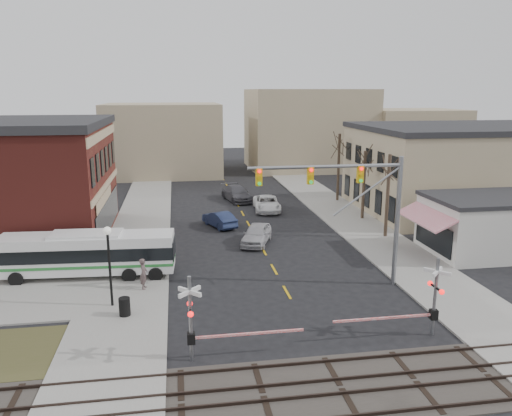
{
  "coord_description": "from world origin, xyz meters",
  "views": [
    {
      "loc": [
        -6.26,
        -25.2,
        11.74
      ],
      "look_at": [
        -0.68,
        9.41,
        3.5
      ],
      "focal_mm": 35.0,
      "sensor_mm": 36.0,
      "label": 1
    }
  ],
  "objects_px": {
    "transit_bus": "(87,253)",
    "car_d": "(237,193)",
    "pedestrian_near": "(144,274)",
    "pedestrian_far": "(100,263)",
    "car_a": "(257,234)",
    "car_b": "(219,219)",
    "rr_crossing_east": "(427,298)",
    "street_lamp": "(109,250)",
    "car_c": "(267,204)",
    "rr_crossing_west": "(200,319)",
    "traffic_signal_mast": "(357,196)",
    "trash_bin": "(125,307)"
  },
  "relations": [
    {
      "from": "rr_crossing_east",
      "to": "car_a",
      "type": "bearing_deg",
      "value": 109.22
    },
    {
      "from": "trash_bin",
      "to": "car_d",
      "type": "height_order",
      "value": "car_d"
    },
    {
      "from": "car_c",
      "to": "car_d",
      "type": "distance_m",
      "value": 5.72
    },
    {
      "from": "pedestrian_near",
      "to": "rr_crossing_west",
      "type": "bearing_deg",
      "value": -154.98
    },
    {
      "from": "rr_crossing_west",
      "to": "rr_crossing_east",
      "type": "height_order",
      "value": "same"
    },
    {
      "from": "rr_crossing_east",
      "to": "car_a",
      "type": "distance_m",
      "value": 17.34
    },
    {
      "from": "car_a",
      "to": "trash_bin",
      "type": "bearing_deg",
      "value": -106.32
    },
    {
      "from": "rr_crossing_east",
      "to": "pedestrian_far",
      "type": "height_order",
      "value": "rr_crossing_east"
    },
    {
      "from": "car_a",
      "to": "rr_crossing_east",
      "type": "bearing_deg",
      "value": -49.93
    },
    {
      "from": "transit_bus",
      "to": "car_d",
      "type": "height_order",
      "value": "transit_bus"
    },
    {
      "from": "street_lamp",
      "to": "car_d",
      "type": "xyz_separation_m",
      "value": [
        10.24,
        26.44,
        -2.53
      ]
    },
    {
      "from": "transit_bus",
      "to": "car_b",
      "type": "distance_m",
      "value": 14.45
    },
    {
      "from": "traffic_signal_mast",
      "to": "street_lamp",
      "type": "bearing_deg",
      "value": -177.0
    },
    {
      "from": "rr_crossing_west",
      "to": "street_lamp",
      "type": "distance_m",
      "value": 8.0
    },
    {
      "from": "transit_bus",
      "to": "rr_crossing_west",
      "type": "height_order",
      "value": "rr_crossing_west"
    },
    {
      "from": "rr_crossing_west",
      "to": "trash_bin",
      "type": "bearing_deg",
      "value": 127.17
    },
    {
      "from": "rr_crossing_west",
      "to": "street_lamp",
      "type": "height_order",
      "value": "street_lamp"
    },
    {
      "from": "traffic_signal_mast",
      "to": "street_lamp",
      "type": "distance_m",
      "value": 14.5
    },
    {
      "from": "traffic_signal_mast",
      "to": "trash_bin",
      "type": "xyz_separation_m",
      "value": [
        -13.47,
        -2.17,
        -5.09
      ]
    },
    {
      "from": "transit_bus",
      "to": "car_c",
      "type": "height_order",
      "value": "transit_bus"
    },
    {
      "from": "car_d",
      "to": "pedestrian_far",
      "type": "height_order",
      "value": "pedestrian_far"
    },
    {
      "from": "car_d",
      "to": "pedestrian_far",
      "type": "xyz_separation_m",
      "value": [
        -11.52,
        -21.53,
        0.12
      ]
    },
    {
      "from": "car_a",
      "to": "pedestrian_near",
      "type": "relative_size",
      "value": 2.43
    },
    {
      "from": "car_a",
      "to": "car_b",
      "type": "xyz_separation_m",
      "value": [
        -2.44,
        5.47,
        -0.08
      ]
    },
    {
      "from": "car_b",
      "to": "pedestrian_near",
      "type": "distance_m",
      "value": 14.9
    },
    {
      "from": "trash_bin",
      "to": "street_lamp",
      "type": "bearing_deg",
      "value": 119.9
    },
    {
      "from": "pedestrian_near",
      "to": "pedestrian_far",
      "type": "bearing_deg",
      "value": 52.93
    },
    {
      "from": "rr_crossing_west",
      "to": "pedestrian_near",
      "type": "bearing_deg",
      "value": 109.07
    },
    {
      "from": "rr_crossing_west",
      "to": "pedestrian_far",
      "type": "bearing_deg",
      "value": 117.45
    },
    {
      "from": "car_b",
      "to": "car_c",
      "type": "height_order",
      "value": "car_c"
    },
    {
      "from": "rr_crossing_west",
      "to": "car_a",
      "type": "height_order",
      "value": "rr_crossing_west"
    },
    {
      "from": "car_c",
      "to": "car_d",
      "type": "bearing_deg",
      "value": 118.89
    },
    {
      "from": "transit_bus",
      "to": "rr_crossing_east",
      "type": "xyz_separation_m",
      "value": [
        17.56,
        -10.89,
        0.36
      ]
    },
    {
      "from": "pedestrian_near",
      "to": "car_b",
      "type": "bearing_deg",
      "value": -16.85
    },
    {
      "from": "traffic_signal_mast",
      "to": "pedestrian_near",
      "type": "bearing_deg",
      "value": 173.45
    },
    {
      "from": "street_lamp",
      "to": "pedestrian_near",
      "type": "xyz_separation_m",
      "value": [
        1.62,
        2.2,
        -2.27
      ]
    },
    {
      "from": "pedestrian_far",
      "to": "car_a",
      "type": "bearing_deg",
      "value": -23.67
    },
    {
      "from": "car_b",
      "to": "car_c",
      "type": "relative_size",
      "value": 0.8
    },
    {
      "from": "pedestrian_near",
      "to": "car_c",
      "type": "bearing_deg",
      "value": -24.06
    },
    {
      "from": "pedestrian_near",
      "to": "pedestrian_far",
      "type": "distance_m",
      "value": 3.97
    },
    {
      "from": "transit_bus",
      "to": "street_lamp",
      "type": "distance_m",
      "value": 5.69
    },
    {
      "from": "transit_bus",
      "to": "pedestrian_far",
      "type": "distance_m",
      "value": 1.03
    },
    {
      "from": "rr_crossing_east",
      "to": "car_b",
      "type": "xyz_separation_m",
      "value": [
        -8.14,
        21.8,
        -1.27
      ]
    },
    {
      "from": "transit_bus",
      "to": "car_b",
      "type": "relative_size",
      "value": 2.62
    },
    {
      "from": "rr_crossing_west",
      "to": "car_b",
      "type": "height_order",
      "value": "rr_crossing_west"
    },
    {
      "from": "rr_crossing_west",
      "to": "car_b",
      "type": "distance_m",
      "value": 22.55
    },
    {
      "from": "trash_bin",
      "to": "car_a",
      "type": "distance_m",
      "value": 14.92
    },
    {
      "from": "rr_crossing_east",
      "to": "street_lamp",
      "type": "xyz_separation_m",
      "value": [
        -15.53,
        5.86,
        1.37
      ]
    },
    {
      "from": "pedestrian_near",
      "to": "rr_crossing_east",
      "type": "bearing_deg",
      "value": -114.16
    },
    {
      "from": "transit_bus",
      "to": "trash_bin",
      "type": "height_order",
      "value": "transit_bus"
    }
  ]
}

